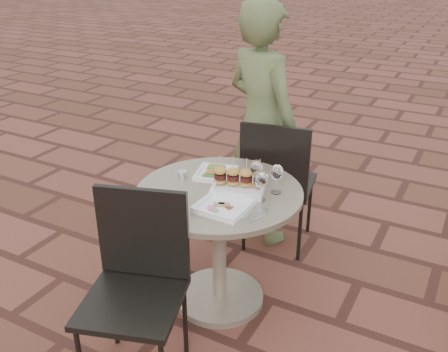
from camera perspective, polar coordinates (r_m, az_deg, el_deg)
The scene contains 13 objects.
ground at distance 2.94m, azimuth -5.85°, elevation -16.05°, with size 60.00×60.00×0.00m, color brown.
cafe_table at distance 2.79m, azimuth -0.55°, elevation -6.13°, with size 0.90×0.90×0.73m.
chair_far at distance 3.27m, azimuth 6.07°, elevation 0.02°, with size 0.51×0.51×0.93m.
chair_near at distance 2.38m, azimuth -9.84°, elevation -10.78°, with size 0.55×0.55×0.93m.
diner at distance 3.35m, azimuth 4.34°, elevation 5.82°, with size 0.60×0.40×1.65m, color #4F5A31.
plate_salmon at distance 2.83m, azimuth -0.93°, elevation 0.36°, with size 0.26×0.26×0.06m.
plate_sliders at distance 2.67m, azimuth 1.80°, elevation -0.55°, with size 0.34×0.34×0.18m.
plate_tuna at distance 2.48m, azimuth -0.02°, elevation -3.40°, with size 0.25×0.25×0.03m.
wine_glass_right at distance 2.53m, azimuth 4.22°, elevation -0.53°, with size 0.07×0.07×0.15m.
wine_glass_mid at distance 2.63m, azimuth 3.72°, elevation 0.82°, with size 0.07×0.07×0.17m.
wine_glass_far at distance 2.61m, azimuth 6.07°, elevation 0.35°, with size 0.07×0.07×0.16m.
steel_ramekin at distance 2.81m, azimuth -4.77°, elevation 0.18°, with size 0.05×0.05×0.04m, color silver.
cutlery_set at distance 2.43m, azimuth 3.80°, elevation -4.47°, with size 0.09×0.19×0.00m, color silver, non-canonical shape.
Camera 1 is at (1.30, -1.80, 1.94)m, focal length 40.00 mm.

